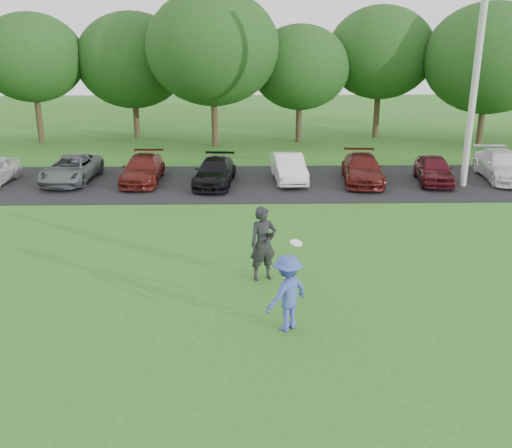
% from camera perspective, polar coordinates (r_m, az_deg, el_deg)
% --- Properties ---
extents(ground, '(100.00, 100.00, 0.00)m').
position_cam_1_polar(ground, '(13.05, 0.34, -10.39)').
color(ground, '#2C661D').
rests_on(ground, ground).
extents(parking_lot, '(32.00, 6.50, 0.03)m').
position_cam_1_polar(parking_lot, '(25.21, -0.47, 4.15)').
color(parking_lot, black).
rests_on(parking_lot, ground).
extents(utility_pole, '(0.28, 0.28, 9.53)m').
position_cam_1_polar(utility_pole, '(25.52, 21.15, 13.94)').
color(utility_pole, '#B0AFAB').
rests_on(utility_pole, ground).
extents(frisbee_player, '(1.29, 1.24, 2.10)m').
position_cam_1_polar(frisbee_player, '(12.66, 3.14, -6.87)').
color(frisbee_player, '#3B4EA8').
rests_on(frisbee_player, ground).
extents(camera_bystander, '(0.86, 0.71, 2.02)m').
position_cam_1_polar(camera_bystander, '(15.11, 0.72, -1.96)').
color(camera_bystander, black).
rests_on(camera_bystander, ground).
extents(parked_cars, '(30.45, 4.87, 1.25)m').
position_cam_1_polar(parked_cars, '(25.13, -0.35, 5.52)').
color(parked_cars, white).
rests_on(parked_cars, parking_lot).
extents(tree_row, '(42.39, 9.85, 8.64)m').
position_cam_1_polar(tree_row, '(34.24, 1.91, 16.28)').
color(tree_row, '#38281C').
rests_on(tree_row, ground).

